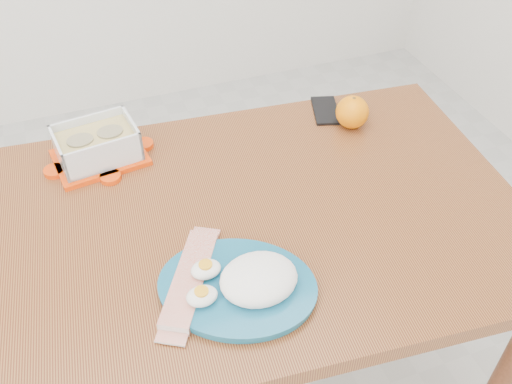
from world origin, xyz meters
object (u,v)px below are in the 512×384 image
object	(u,v)px
dining_table	(256,245)
smartphone	(326,110)
orange_fruit	(352,112)
rice_plate	(244,282)
food_container	(97,145)

from	to	relation	value
dining_table	smartphone	world-z (taller)	smartphone
orange_fruit	rice_plate	distance (m)	0.60
dining_table	orange_fruit	xyz separation A→B (m)	(0.34, 0.22, 0.14)
food_container	rice_plate	xyz separation A→B (m)	(0.19, -0.49, -0.02)
dining_table	food_container	xyz separation A→B (m)	(-0.29, 0.30, 0.15)
food_container	orange_fruit	distance (m)	0.63
rice_plate	smartphone	world-z (taller)	rice_plate
food_container	rice_plate	bearing A→B (deg)	-76.35
food_container	rice_plate	distance (m)	0.53
food_container	dining_table	bearing A→B (deg)	-54.04
dining_table	smartphone	bearing A→B (deg)	49.05
dining_table	rice_plate	world-z (taller)	rice_plate
orange_fruit	smartphone	xyz separation A→B (m)	(-0.03, 0.08, -0.04)
dining_table	orange_fruit	world-z (taller)	orange_fruit
dining_table	orange_fruit	distance (m)	0.43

